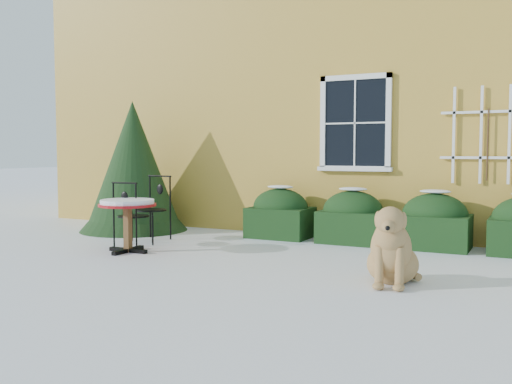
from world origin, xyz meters
The scene contains 8 objects.
ground centered at (0.00, 0.00, 0.00)m, with size 80.00×80.00×0.00m, color white.
house centered at (0.00, 7.00, 3.22)m, with size 12.40×8.40×6.40m.
hedge_row centered at (1.65, 2.55, 0.40)m, with size 4.95×0.80×0.91m.
evergreen_shrub centered at (-3.16, 2.13, 0.98)m, with size 2.02×2.02×2.44m.
bistro_table centered at (-1.72, 0.18, 0.65)m, with size 0.85×0.85×0.79m.
patio_chair_near centered at (-1.98, 0.60, 0.51)m, with size 0.49×0.49×1.03m.
patio_chair_far centered at (-2.12, 1.34, 0.54)m, with size 0.53×0.52×1.09m.
dog centered at (2.28, -0.18, 0.37)m, with size 0.66×1.04×0.92m.
Camera 1 is at (3.72, -6.47, 1.48)m, focal length 40.00 mm.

